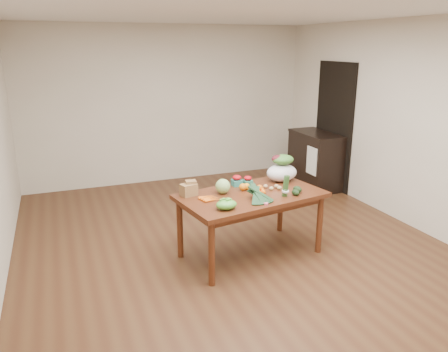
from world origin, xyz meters
name	(u,v)px	position (x,y,z in m)	size (l,w,h in m)	color
floor	(233,247)	(0.00, 0.00, 0.00)	(6.00, 6.00, 0.00)	#4F311B
ceiling	(234,10)	(0.00, 0.00, 2.70)	(5.00, 6.00, 0.02)	white
room_walls	(233,138)	(0.00, 0.00, 1.35)	(5.02, 6.02, 2.70)	silver
dining_table	(251,224)	(0.12, -0.25, 0.38)	(1.61, 0.89, 0.75)	#542713
doorway_dark	(334,126)	(2.48, 1.60, 1.05)	(0.02, 1.00, 2.10)	black
cabinet	(315,160)	(2.22, 1.70, 0.47)	(0.52, 1.02, 0.94)	black
dish_towel	(312,161)	(1.96, 1.40, 0.55)	(0.02, 0.28, 0.45)	white
paper_bag	(189,189)	(-0.55, -0.05, 0.83)	(0.23, 0.19, 0.16)	olive
cabbage	(223,186)	(-0.17, -0.12, 0.83)	(0.17, 0.17, 0.17)	#ACCD76
strawberry_basket_a	(237,182)	(0.08, 0.08, 0.80)	(0.11, 0.11, 0.10)	red
strawberry_basket_b	(248,182)	(0.21, 0.04, 0.80)	(0.10, 0.10, 0.09)	red
orange_a	(243,187)	(0.08, -0.11, 0.79)	(0.08, 0.08, 0.08)	orange
orange_b	(247,186)	(0.13, -0.10, 0.79)	(0.08, 0.08, 0.08)	orange
orange_c	(260,188)	(0.24, -0.20, 0.79)	(0.08, 0.08, 0.08)	#DC510D
mandarin_cluster	(259,189)	(0.21, -0.27, 0.80)	(0.18, 0.18, 0.09)	#E75D0E
carrots	(210,198)	(-0.37, -0.26, 0.76)	(0.22, 0.19, 0.03)	#DA6012
snap_pea_bag	(226,205)	(-0.32, -0.60, 0.80)	(0.22, 0.17, 0.10)	#5CB33C
kale_bunch	(261,195)	(0.10, -0.53, 0.83)	(0.32, 0.40, 0.16)	#16331E
asparagus_bundle	(286,186)	(0.43, -0.48, 0.88)	(0.08, 0.08, 0.25)	#447636
potato_a	(271,188)	(0.39, -0.22, 0.77)	(0.05, 0.05, 0.04)	#D0C578
potato_b	(280,188)	(0.48, -0.24, 0.77)	(0.05, 0.05, 0.05)	tan
potato_c	(276,186)	(0.48, -0.17, 0.77)	(0.05, 0.05, 0.05)	tan
potato_d	(266,186)	(0.36, -0.12, 0.77)	(0.05, 0.05, 0.04)	tan
potato_e	(277,186)	(0.48, -0.17, 0.77)	(0.05, 0.04, 0.04)	tan
avocado_a	(296,193)	(0.55, -0.48, 0.78)	(0.07, 0.10, 0.07)	black
avocado_b	(297,189)	(0.62, -0.41, 0.79)	(0.08, 0.11, 0.08)	black
salad_bag	(282,169)	(0.66, 0.05, 0.90)	(0.39, 0.29, 0.30)	white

